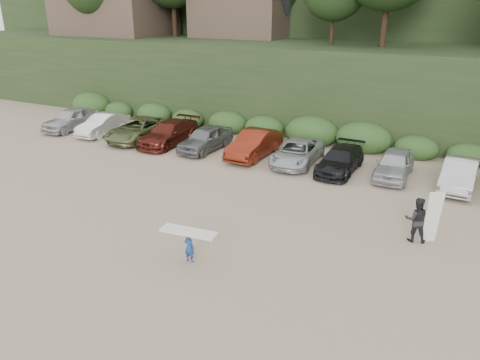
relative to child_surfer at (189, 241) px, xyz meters
The scene contains 4 objects.
ground 2.64m from the child_surfer, 67.34° to the left, with size 120.00×120.00×0.00m, color tan.
parked_cars 12.27m from the child_surfer, 88.80° to the left, with size 39.50×5.94×1.62m.
child_surfer is the anchor object (origin of this frame).
adult_surfer 9.02m from the child_surfer, 37.28° to the left, with size 1.41×0.90×2.20m.
Camera 1 is at (7.55, -14.86, 9.00)m, focal length 35.00 mm.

